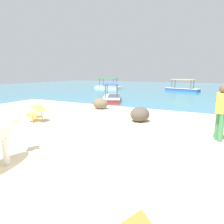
# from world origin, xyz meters

# --- Properties ---
(sand_beach) EXTENTS (18.00, 14.00, 0.04)m
(sand_beach) POSITION_xyz_m (0.00, 0.00, 0.02)
(sand_beach) COLOR beige
(sand_beach) RESTS_ON ground
(water_surface) EXTENTS (60.00, 36.00, 0.03)m
(water_surface) POSITION_xyz_m (0.00, 22.00, 0.00)
(water_surface) COLOR teal
(water_surface) RESTS_ON ground
(deck_chair_near) EXTENTS (0.80, 0.58, 0.68)m
(deck_chair_near) POSITION_xyz_m (-3.26, 2.10, 0.42)
(deck_chair_near) COLOR #A37A4C
(deck_chair_near) RESTS_ON sand_beach
(person_standing) EXTENTS (0.32, 0.46, 1.62)m
(person_standing) POSITION_xyz_m (3.29, 2.88, 0.99)
(person_standing) COLOR #428956
(person_standing) RESTS_ON sand_beach
(shore_rock_medium) EXTENTS (0.97, 0.84, 0.60)m
(shore_rock_medium) POSITION_xyz_m (-2.38, 5.76, 0.34)
(shore_rock_medium) COLOR #756651
(shore_rock_medium) RESTS_ON sand_beach
(shore_rock_small) EXTENTS (1.07, 1.07, 0.61)m
(shore_rock_small) POSITION_xyz_m (0.49, 4.02, 0.34)
(shore_rock_small) COLOR brown
(shore_rock_small) RESTS_ON sand_beach
(boat_red) EXTENTS (2.61, 3.81, 1.29)m
(boat_red) POSITION_xyz_m (-3.40, 9.09, 0.29)
(boat_red) COLOR #C63833
(boat_red) RESTS_ON water_surface
(boat_blue) EXTENTS (3.85, 2.18, 1.29)m
(boat_blue) POSITION_xyz_m (0.09, 19.42, 0.29)
(boat_blue) COLOR #3866B7
(boat_blue) RESTS_ON water_surface
(boat_white) EXTENTS (3.80, 1.69, 1.29)m
(boat_white) POSITION_xyz_m (-8.82, 18.62, 0.29)
(boat_white) COLOR white
(boat_white) RESTS_ON water_surface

